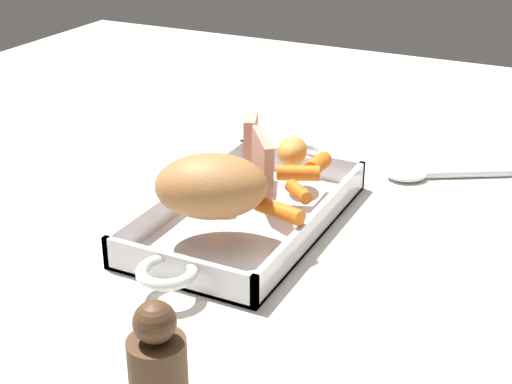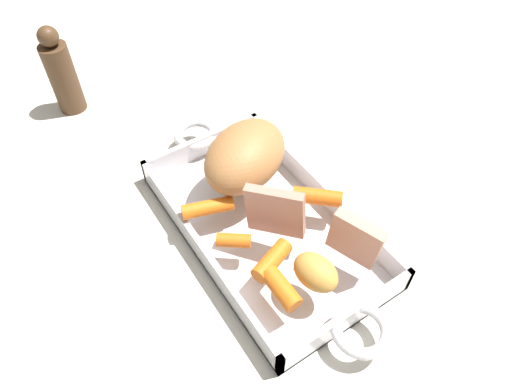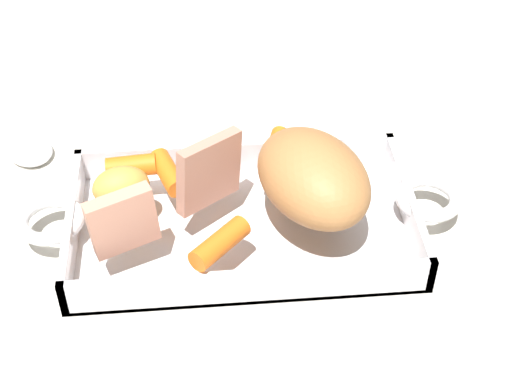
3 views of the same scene
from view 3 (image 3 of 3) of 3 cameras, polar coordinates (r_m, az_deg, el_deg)
The scene contains 12 objects.
ground_plane at distance 0.84m, azimuth -0.99°, elevation -2.90°, with size 1.95×1.95×0.00m, color silver.
roasting_dish at distance 0.83m, azimuth -1.00°, elevation -2.25°, with size 0.47×0.21×0.04m.
pork_roast at distance 0.78m, azimuth 4.22°, elevation 1.06°, with size 0.14×0.10×0.08m, color #AF7340.
roast_slice_thick at distance 0.79m, azimuth -3.47°, elevation 1.49°, with size 0.01×0.08×0.08m, color tan.
roast_slice_outer at distance 0.76m, azimuth -9.78°, elevation -2.14°, with size 0.02×0.07×0.07m, color tan.
baby_carrot_northwest at distance 0.86m, azimuth -2.94°, elevation 2.53°, with size 0.02×0.02×0.04m, color orange.
baby_carrot_northeast at distance 0.75m, azimuth -2.67°, elevation -3.78°, with size 0.02×0.02×0.07m, color orange.
baby_carrot_center_right at distance 0.84m, azimuth -6.47°, elevation 1.43°, with size 0.02×0.02×0.06m, color orange.
baby_carrot_southwest at distance 0.85m, azimuth -9.13°, elevation 1.89°, with size 0.02×0.02×0.05m, color orange.
baby_carrot_long at distance 0.86m, azimuth 1.39°, elevation 2.89°, with size 0.02×0.02×0.07m, color orange.
potato_golden_large at distance 0.81m, azimuth -9.88°, elevation 0.40°, with size 0.06×0.04×0.04m, color gold.
serving_spoon at distance 1.01m, azimuth -17.12°, elevation 4.08°, with size 0.14×0.20×0.02m.
Camera 3 is at (-0.04, -0.60, 0.59)m, focal length 54.47 mm.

